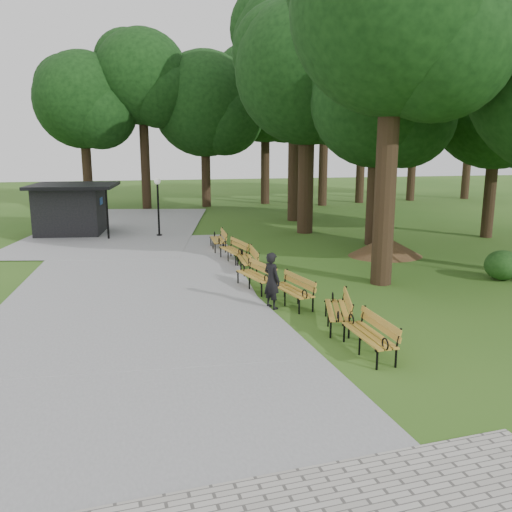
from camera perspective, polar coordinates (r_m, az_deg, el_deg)
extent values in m
plane|color=#2C5418|center=(16.70, 0.54, -4.19)|extent=(100.00, 100.00, 0.00)
cube|color=gray|center=(19.28, -13.05, -2.18)|extent=(12.00, 38.00, 0.06)
imported|color=black|center=(15.27, 1.69, -2.60)|extent=(0.63, 0.71, 1.63)
cylinder|color=black|center=(27.08, -10.30, 4.82)|extent=(0.10, 0.10, 2.64)
sphere|color=white|center=(26.94, -10.41, 7.80)|extent=(0.32, 0.32, 0.32)
cone|color=#47301C|center=(22.89, 13.56, 1.02)|extent=(2.59, 2.59, 0.82)
cylinder|color=black|center=(17.95, 13.65, 9.33)|extent=(0.70, 0.70, 7.84)
sphere|color=black|center=(18.34, 14.45, 23.99)|extent=(6.38, 6.38, 6.38)
cylinder|color=black|center=(24.95, 12.37, 7.83)|extent=(0.60, 0.60, 5.86)
sphere|color=black|center=(24.95, 12.75, 15.81)|extent=(5.85, 5.85, 5.85)
cylinder|color=black|center=(27.67, 5.32, 9.98)|extent=(0.80, 0.80, 7.32)
sphere|color=black|center=(27.84, 5.51, 18.95)|extent=(7.15, 7.15, 7.15)
cylinder|color=black|center=(31.95, 4.13, 11.73)|extent=(0.76, 0.76, 8.93)
sphere|color=black|center=(32.34, 4.29, 21.17)|extent=(7.21, 7.21, 7.21)
cylinder|color=black|center=(28.63, 23.65, 7.62)|extent=(0.56, 0.56, 5.85)
sphere|color=black|center=(28.63, 24.26, 14.54)|extent=(6.17, 6.17, 6.17)
ellipsoid|color=#193D14|center=(20.37, 24.53, -2.30)|extent=(1.21, 1.21, 1.03)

